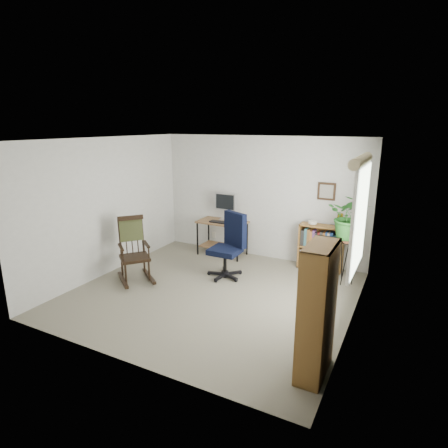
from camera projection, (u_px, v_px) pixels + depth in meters
The scene contains 18 objects.
floor at pixel (213, 293), 5.96m from camera, with size 4.20×4.00×0.00m, color gray.
ceiling at pixel (211, 139), 5.33m from camera, with size 4.20×4.00×0.00m, color white.
wall_back at pixel (261, 198), 7.36m from camera, with size 4.20×0.00×2.40m, color silver.
wall_front at pixel (119, 263), 3.93m from camera, with size 4.20×0.00×2.40m, color silver.
wall_left at pixel (108, 207), 6.58m from camera, with size 0.00×4.00×2.40m, color silver.
wall_right at pixel (357, 240), 4.72m from camera, with size 0.00×4.00×2.40m, color silver.
window at pixel (359, 219), 4.94m from camera, with size 0.12×1.20×1.50m, color silver, non-canonical shape.
desk at pixel (222, 238), 7.64m from camera, with size 0.98×0.54×0.71m, color olive, non-canonical shape.
monitor at pixel (225, 206), 7.60m from camera, with size 0.46×0.16×0.56m, color #AEAEB2, non-canonical shape.
keyboard at pixel (219, 222), 7.44m from camera, with size 0.40×0.15×0.03m, color black.
office_chair at pixel (225, 246), 6.46m from camera, with size 0.63×0.63×1.15m, color black, non-canonical shape.
rocking_chair at pixel (134, 249), 6.32m from camera, with size 0.58×0.97×1.12m, color black, non-canonical shape.
low_bookshelf at pixel (321, 247), 6.85m from camera, with size 0.80×0.27×0.84m, color olive, non-canonical shape.
tall_bookshelf at pixel (317, 312), 3.88m from camera, with size 0.27×0.64×1.46m, color olive, non-canonical shape.
plant_stand at pixel (347, 260), 6.22m from camera, with size 0.24×0.24×0.85m, color black, non-canonical shape.
spider_plant at pixel (352, 195), 5.94m from camera, with size 1.69×1.88×1.46m, color #236122.
potted_plant_small at pixel (338, 224), 6.61m from camera, with size 0.13×0.24×0.11m, color #236122.
framed_picture at pixel (326, 191), 6.72m from camera, with size 0.32×0.04×0.32m, color black, non-canonical shape.
Camera 1 is at (2.67, -4.77, 2.62)m, focal length 30.00 mm.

